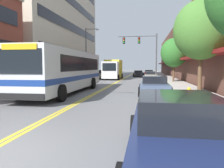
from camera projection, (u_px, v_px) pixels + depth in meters
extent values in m
plane|color=slate|center=(126.00, 77.00, 41.13)|extent=(240.00, 240.00, 0.00)
cube|color=#B2ADA5|center=(90.00, 77.00, 42.20)|extent=(3.05, 106.00, 0.14)
cube|color=#B2ADA5|center=(164.00, 77.00, 40.05)|extent=(3.05, 106.00, 0.14)
cube|color=yellow|center=(125.00, 77.00, 41.15)|extent=(0.14, 106.00, 0.01)
cube|color=yellow|center=(126.00, 77.00, 41.12)|extent=(0.14, 106.00, 0.01)
cube|color=black|center=(76.00, 54.00, 39.44)|extent=(0.08, 28.10, 1.40)
cube|color=black|center=(76.00, 29.00, 39.10)|extent=(0.08, 28.10, 1.40)
cube|color=black|center=(76.00, 5.00, 38.75)|extent=(0.08, 28.10, 1.40)
cube|color=brown|center=(198.00, 51.00, 38.80)|extent=(8.00, 68.00, 9.53)
cube|color=maroon|center=(171.00, 62.00, 39.64)|extent=(1.10, 61.20, 0.24)
cube|color=black|center=(174.00, 45.00, 39.33)|extent=(0.08, 61.20, 1.40)
cube|color=silver|center=(66.00, 70.00, 16.65)|extent=(2.54, 12.26, 2.81)
cube|color=navy|center=(66.00, 77.00, 16.69)|extent=(2.56, 12.28, 0.32)
cube|color=black|center=(68.00, 64.00, 17.22)|extent=(2.57, 9.57, 1.01)
cube|color=black|center=(20.00, 61.00, 10.55)|extent=(2.28, 0.04, 1.23)
cube|color=yellow|center=(19.00, 47.00, 10.48)|extent=(1.83, 0.06, 0.28)
cube|color=black|center=(20.00, 97.00, 10.67)|extent=(2.49, 0.08, 0.32)
cylinder|color=black|center=(19.00, 92.00, 12.84)|extent=(0.30, 1.00, 1.00)
cylinder|color=black|center=(61.00, 93.00, 12.44)|extent=(0.30, 1.00, 1.00)
cylinder|color=black|center=(66.00, 83.00, 20.27)|extent=(0.30, 1.00, 1.00)
cylinder|color=black|center=(93.00, 83.00, 19.87)|extent=(0.30, 1.00, 1.00)
cube|color=#BCAD89|center=(99.00, 75.00, 37.78)|extent=(1.87, 4.73, 0.72)
cube|color=black|center=(99.00, 71.00, 37.91)|extent=(1.61, 2.08, 0.51)
cylinder|color=black|center=(91.00, 77.00, 36.50)|extent=(0.22, 0.65, 0.65)
cylinder|color=black|center=(102.00, 77.00, 36.20)|extent=(0.22, 0.65, 0.65)
cylinder|color=black|center=(95.00, 76.00, 39.38)|extent=(0.22, 0.65, 0.65)
cylinder|color=black|center=(106.00, 76.00, 39.09)|extent=(0.22, 0.65, 0.65)
sphere|color=silver|center=(92.00, 75.00, 35.52)|extent=(0.16, 0.16, 0.16)
sphere|color=silver|center=(99.00, 75.00, 35.32)|extent=(0.16, 0.16, 0.16)
cube|color=red|center=(98.00, 74.00, 40.22)|extent=(0.18, 0.04, 0.10)
cube|color=red|center=(105.00, 74.00, 40.01)|extent=(0.18, 0.04, 0.10)
cube|color=black|center=(82.00, 78.00, 28.24)|extent=(1.76, 4.44, 0.62)
cube|color=black|center=(82.00, 74.00, 28.37)|extent=(1.52, 1.95, 0.43)
cylinder|color=black|center=(72.00, 80.00, 27.04)|extent=(0.22, 0.63, 0.63)
cylinder|color=black|center=(86.00, 80.00, 26.76)|extent=(0.22, 0.63, 0.63)
cylinder|color=black|center=(79.00, 79.00, 29.75)|extent=(0.22, 0.63, 0.63)
cylinder|color=black|center=(91.00, 79.00, 29.47)|extent=(0.22, 0.63, 0.63)
sphere|color=silver|center=(72.00, 79.00, 26.13)|extent=(0.16, 0.16, 0.16)
sphere|color=silver|center=(82.00, 79.00, 25.94)|extent=(0.16, 0.16, 0.16)
cube|color=red|center=(82.00, 77.00, 30.53)|extent=(0.18, 0.04, 0.10)
cube|color=red|center=(91.00, 77.00, 30.34)|extent=(0.18, 0.04, 0.10)
cube|color=#19234C|center=(178.00, 142.00, 4.25)|extent=(1.78, 4.79, 0.70)
cube|color=black|center=(178.00, 108.00, 4.39)|extent=(1.53, 2.11, 0.55)
cylinder|color=black|center=(135.00, 128.00, 5.86)|extent=(0.22, 0.70, 0.70)
cylinder|color=black|center=(207.00, 131.00, 5.59)|extent=(0.22, 0.70, 0.70)
cube|color=red|center=(145.00, 113.00, 6.71)|extent=(0.18, 0.04, 0.10)
cube|color=red|center=(189.00, 114.00, 6.52)|extent=(0.18, 0.04, 0.10)
cube|color=maroon|center=(149.00, 74.00, 44.48)|extent=(1.78, 4.05, 0.73)
cube|color=black|center=(149.00, 71.00, 44.59)|extent=(1.53, 1.78, 0.43)
cylinder|color=black|center=(144.00, 75.00, 43.40)|extent=(0.22, 0.61, 0.61)
cylinder|color=black|center=(154.00, 75.00, 43.12)|extent=(0.22, 0.61, 0.61)
cylinder|color=black|center=(144.00, 75.00, 45.87)|extent=(0.22, 0.61, 0.61)
cylinder|color=black|center=(153.00, 75.00, 45.60)|extent=(0.22, 0.61, 0.61)
sphere|color=silver|center=(146.00, 74.00, 42.56)|extent=(0.16, 0.16, 0.16)
sphere|color=silver|center=(152.00, 74.00, 42.37)|extent=(0.16, 0.16, 0.16)
cube|color=red|center=(146.00, 73.00, 46.58)|extent=(0.18, 0.04, 0.10)
cube|color=red|center=(152.00, 73.00, 46.38)|extent=(0.18, 0.04, 0.10)
cube|color=#475675|center=(154.00, 88.00, 15.47)|extent=(1.92, 4.27, 0.64)
cube|color=black|center=(154.00, 79.00, 15.60)|extent=(1.65, 1.88, 0.50)
cylinder|color=black|center=(140.00, 92.00, 14.33)|extent=(0.22, 0.68, 0.68)
cylinder|color=black|center=(171.00, 92.00, 14.03)|extent=(0.22, 0.68, 0.68)
cylinder|color=black|center=(141.00, 88.00, 16.94)|extent=(0.22, 0.68, 0.68)
cylinder|color=black|center=(167.00, 88.00, 16.64)|extent=(0.22, 0.68, 0.68)
sphere|color=silver|center=(145.00, 90.00, 13.45)|extent=(0.16, 0.16, 0.16)
sphere|color=silver|center=(167.00, 91.00, 13.25)|extent=(0.16, 0.16, 0.16)
cube|color=red|center=(145.00, 85.00, 17.69)|extent=(0.18, 0.04, 0.10)
cube|color=red|center=(162.00, 85.00, 17.48)|extent=(0.18, 0.04, 0.10)
cube|color=beige|center=(150.00, 76.00, 33.67)|extent=(1.76, 4.46, 0.63)
cube|color=black|center=(150.00, 73.00, 33.80)|extent=(1.52, 1.96, 0.48)
cylinder|color=black|center=(144.00, 78.00, 32.46)|extent=(0.22, 0.62, 0.62)
cylinder|color=black|center=(157.00, 78.00, 32.18)|extent=(0.22, 0.62, 0.62)
cylinder|color=black|center=(145.00, 77.00, 35.18)|extent=(0.22, 0.62, 0.62)
cylinder|color=black|center=(156.00, 77.00, 34.90)|extent=(0.22, 0.62, 0.62)
sphere|color=silver|center=(146.00, 77.00, 31.54)|extent=(0.16, 0.16, 0.16)
sphere|color=silver|center=(155.00, 77.00, 31.35)|extent=(0.16, 0.16, 0.16)
cube|color=red|center=(146.00, 76.00, 35.97)|extent=(0.18, 0.04, 0.10)
cube|color=red|center=(154.00, 76.00, 35.77)|extent=(0.18, 0.04, 0.10)
cube|color=#232328|center=(138.00, 74.00, 44.41)|extent=(1.85, 4.17, 0.63)
cube|color=black|center=(138.00, 71.00, 44.53)|extent=(1.59, 1.84, 0.42)
cylinder|color=black|center=(133.00, 75.00, 43.29)|extent=(0.22, 0.68, 0.68)
cylinder|color=black|center=(143.00, 75.00, 43.00)|extent=(0.22, 0.68, 0.68)
cylinder|color=black|center=(134.00, 75.00, 45.84)|extent=(0.22, 0.68, 0.68)
cylinder|color=black|center=(143.00, 75.00, 45.55)|extent=(0.22, 0.68, 0.68)
sphere|color=silver|center=(135.00, 74.00, 42.43)|extent=(0.16, 0.16, 0.16)
sphere|color=silver|center=(141.00, 74.00, 42.23)|extent=(0.16, 0.16, 0.16)
cube|color=red|center=(136.00, 74.00, 46.58)|extent=(0.18, 0.04, 0.10)
cube|color=red|center=(142.00, 74.00, 46.37)|extent=(0.18, 0.04, 0.10)
cube|color=white|center=(110.00, 70.00, 32.30)|extent=(2.33, 1.98, 2.51)
cube|color=black|center=(109.00, 67.00, 31.26)|extent=(1.98, 0.04, 1.10)
cube|color=yellow|center=(114.00, 69.00, 35.54)|extent=(2.38, 4.63, 2.82)
cylinder|color=black|center=(102.00, 77.00, 32.56)|extent=(0.28, 0.84, 0.84)
cylinder|color=black|center=(118.00, 77.00, 32.20)|extent=(0.28, 0.84, 0.84)
cylinder|color=black|center=(108.00, 76.00, 37.19)|extent=(0.28, 0.84, 0.84)
cylinder|color=black|center=(122.00, 76.00, 36.82)|extent=(0.28, 0.84, 0.84)
cylinder|color=#47474C|center=(156.00, 57.00, 31.73)|extent=(0.18, 0.18, 6.79)
cylinder|color=#47474C|center=(137.00, 36.00, 31.91)|extent=(5.59, 0.11, 0.11)
cube|color=black|center=(139.00, 40.00, 31.92)|extent=(0.34, 0.26, 0.92)
sphere|color=red|center=(139.00, 38.00, 31.74)|extent=(0.18, 0.18, 0.18)
sphere|color=yellow|center=(139.00, 40.00, 31.76)|extent=(0.18, 0.18, 0.18)
sphere|color=green|center=(139.00, 42.00, 31.78)|extent=(0.18, 0.18, 0.18)
cylinder|color=black|center=(139.00, 37.00, 31.88)|extent=(0.02, 0.02, 0.14)
cube|color=black|center=(124.00, 41.00, 32.26)|extent=(0.34, 0.26, 0.92)
sphere|color=red|center=(124.00, 39.00, 32.08)|extent=(0.18, 0.18, 0.18)
sphere|color=yellow|center=(124.00, 41.00, 32.10)|extent=(0.18, 0.18, 0.18)
sphere|color=green|center=(124.00, 42.00, 32.12)|extent=(0.18, 0.18, 0.18)
cylinder|color=black|center=(124.00, 37.00, 32.22)|extent=(0.02, 0.02, 0.14)
cylinder|color=#47474C|center=(86.00, 54.00, 33.16)|extent=(0.16, 0.16, 7.79)
cylinder|color=#47474C|center=(92.00, 29.00, 32.72)|extent=(1.79, 0.10, 0.10)
ellipsoid|color=#B2B2B7|center=(97.00, 30.00, 32.59)|extent=(0.56, 0.28, 0.20)
cylinder|color=brown|center=(200.00, 74.00, 14.50)|extent=(0.28, 0.28, 2.75)
ellipsoid|color=#42752D|center=(201.00, 30.00, 14.27)|extent=(3.57, 3.57, 3.92)
cylinder|color=brown|center=(174.00, 73.00, 27.20)|extent=(0.22, 0.22, 2.20)
ellipsoid|color=#2D6B28|center=(174.00, 53.00, 27.00)|extent=(3.27, 3.27, 3.60)
cylinder|color=yellow|center=(189.00, 96.00, 11.36)|extent=(0.22, 0.22, 0.63)
sphere|color=yellow|center=(189.00, 89.00, 11.33)|extent=(0.20, 0.20, 0.20)
cylinder|color=yellow|center=(186.00, 95.00, 11.38)|extent=(0.08, 0.10, 0.10)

